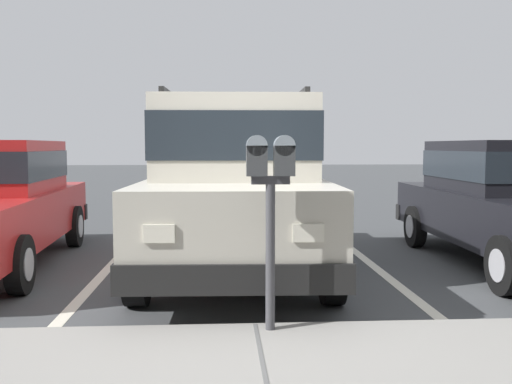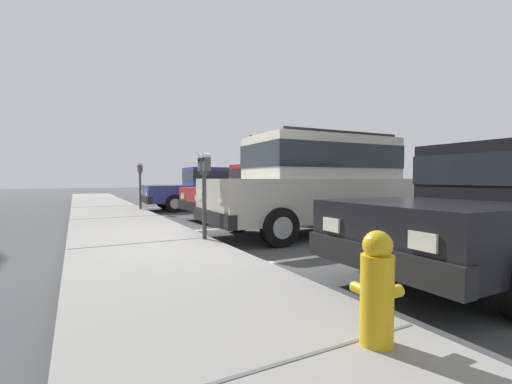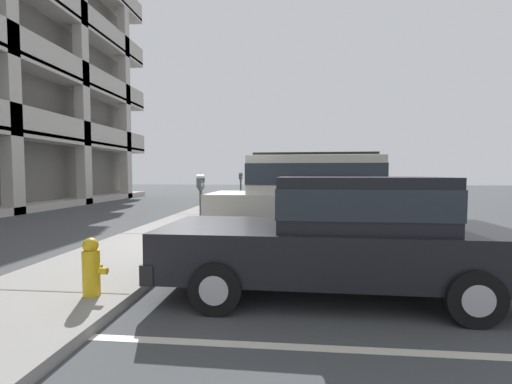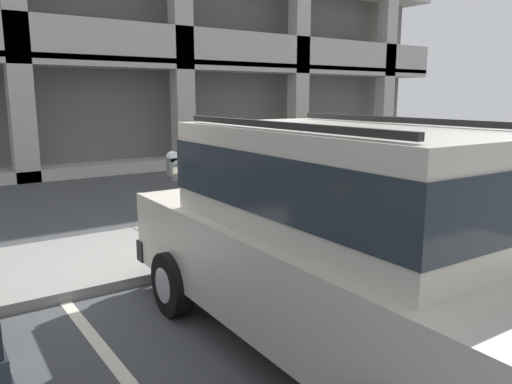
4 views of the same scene
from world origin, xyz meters
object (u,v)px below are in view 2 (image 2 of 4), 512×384
Objects in this scene: silver_suv at (320,181)px; parking_meter_far at (140,175)px; dark_hatchback at (265,189)px; blue_coupe at (209,187)px; fire_hydrant at (377,289)px; parking_meter_near at (204,175)px.

parking_meter_far is at bearing 24.03° from silver_suv.
blue_coupe is at bearing 5.24° from dark_hatchback.
parking_meter_far reaches higher than blue_coupe.
fire_hydrant is at bearing 178.25° from parking_meter_far.
parking_meter_far is 2.18× the size of fire_hydrant.
parking_meter_far is (3.20, 3.00, 0.44)m from dark_hatchback.
blue_coupe is 2.96× the size of parking_meter_far.
blue_coupe is 11.04m from fire_hydrant.
fire_hydrant is at bearing 147.25° from silver_suv.
silver_suv reaches higher than blue_coupe.
dark_hatchback and blue_coupe have the same top height.
parking_meter_near is at bearing -4.27° from fire_hydrant.
dark_hatchback is at bearing -170.20° from blue_coupe.
parking_meter_far is at bearing 96.53° from blue_coupe.
silver_suv is at bearing -34.64° from fire_hydrant.
parking_meter_far reaches higher than dark_hatchback.
parking_meter_far is 10.48m from fire_hydrant.
parking_meter_near reaches higher than dark_hatchback.
silver_suv is at bearing -85.94° from parking_meter_near.
silver_suv is 6.91× the size of fire_hydrant.
dark_hatchback is 7.98m from fire_hydrant.
dark_hatchback is 6.53× the size of fire_hydrant.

